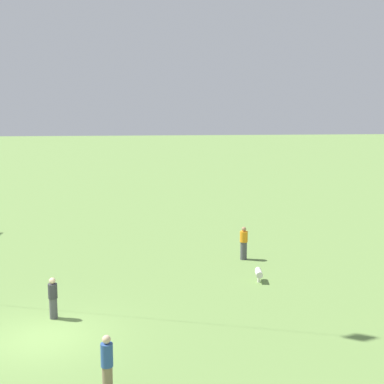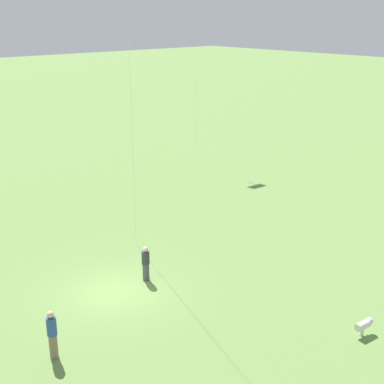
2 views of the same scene
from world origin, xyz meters
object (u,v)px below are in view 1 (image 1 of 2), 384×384
at_px(person_2, 244,243).
at_px(person_4, 53,298).
at_px(person_0, 107,365).
at_px(dog_0, 259,273).

relative_size(person_2, person_4, 1.08).
xyz_separation_m(person_0, person_2, (-12.67, 6.28, -0.05)).
height_order(person_4, dog_0, person_4).
relative_size(person_0, person_4, 1.11).
bearing_deg(person_4, person_0, 163.66).
bearing_deg(person_2, person_0, 102.97).
bearing_deg(person_0, dog_0, -48.96).
bearing_deg(dog_0, person_4, -152.67).
height_order(person_2, person_4, person_2).
bearing_deg(dog_0, person_0, -118.86).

